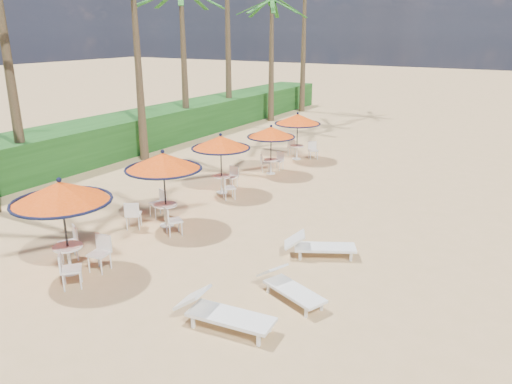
# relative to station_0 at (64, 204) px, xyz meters

# --- Properties ---
(ground) EXTENTS (160.00, 160.00, 0.00)m
(ground) POSITION_rel_station_0_xyz_m (4.57, 0.32, -1.92)
(ground) COLOR tan
(ground) RESTS_ON ground
(scrub_hedge) EXTENTS (3.00, 40.00, 1.80)m
(scrub_hedge) POSITION_rel_station_0_xyz_m (-8.93, 11.32, -1.02)
(scrub_hedge) COLOR #194716
(scrub_hedge) RESTS_ON ground
(station_0) EXTENTS (2.52, 2.52, 2.63)m
(station_0) POSITION_rel_station_0_xyz_m (0.00, 0.00, 0.00)
(station_0) COLOR black
(station_0) RESTS_ON ground
(station_1) EXTENTS (2.45, 2.45, 2.56)m
(station_1) POSITION_rel_station_0_xyz_m (-0.07, 3.80, -0.05)
(station_1) COLOR black
(station_1) RESTS_ON ground
(station_2) EXTENTS (2.28, 2.28, 2.38)m
(station_2) POSITION_rel_station_0_xyz_m (-0.40, 7.64, -0.11)
(station_2) COLOR black
(station_2) RESTS_ON ground
(station_3) EXTENTS (2.12, 2.12, 2.21)m
(station_3) POSITION_rel_station_0_xyz_m (-0.12, 11.04, -0.24)
(station_3) COLOR black
(station_3) RESTS_ON ground
(station_4) EXTENTS (2.24, 2.24, 2.34)m
(station_4) POSITION_rel_station_0_xyz_m (-0.26, 13.99, -0.14)
(station_4) COLOR black
(station_4) RESTS_ON ground
(lounger_near) EXTENTS (2.26, 0.91, 0.79)m
(lounger_near) POSITION_rel_station_0_xyz_m (4.85, -0.08, -1.56)
(lounger_near) COLOR white
(lounger_near) RESTS_ON ground
(lounger_mid) EXTENTS (2.01, 1.28, 0.69)m
(lounger_mid) POSITION_rel_station_0_xyz_m (5.53, 1.75, -1.60)
(lounger_mid) COLOR white
(lounger_mid) RESTS_ON ground
(lounger_far) EXTENTS (2.06, 1.49, 0.72)m
(lounger_far) POSITION_rel_station_0_xyz_m (5.18, 4.22, -1.59)
(lounger_far) COLOR white
(lounger_far) RESTS_ON ground
(palm_4) EXTENTS (5.00, 5.00, 8.30)m
(palm_4) POSITION_rel_station_0_xyz_m (-7.96, 14.99, 5.63)
(palm_4) COLOR brown
(palm_4) RESTS_ON ground
(palm_6) EXTENTS (5.00, 5.00, 8.06)m
(palm_6) POSITION_rel_station_0_xyz_m (-6.69, 22.84, 5.40)
(palm_6) COLOR brown
(palm_6) RESTS_ON ground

